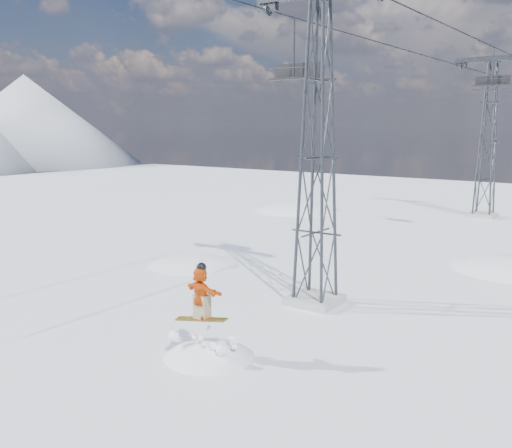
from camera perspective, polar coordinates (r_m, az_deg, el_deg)
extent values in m
plane|color=white|center=(16.40, -10.98, -14.38)|extent=(120.00, 120.00, 0.00)
sphere|color=white|center=(30.61, -5.92, -18.09)|extent=(16.00, 16.00, 16.00)
sphere|color=white|center=(47.76, 4.00, -11.08)|extent=(22.00, 22.00, 22.00)
cube|color=#999999|center=(21.87, 5.90, -7.56)|extent=(1.80, 1.80, 0.30)
cube|color=#2F3236|center=(22.44, 1.18, 21.10)|extent=(0.80, 0.25, 0.50)
cube|color=#999999|center=(44.90, 21.72, 0.83)|extent=(1.80, 1.80, 0.30)
cube|color=#2F3236|center=(44.65, 22.66, 15.04)|extent=(5.00, 0.35, 0.35)
cube|color=#2F3236|center=(45.18, 19.83, 14.89)|extent=(0.80, 0.25, 0.50)
cylinder|color=black|center=(32.46, 13.12, 17.02)|extent=(0.06, 51.00, 0.06)
cylinder|color=black|center=(31.06, 21.00, 16.97)|extent=(0.06, 51.00, 0.06)
cone|color=slate|center=(106.30, -21.98, 9.66)|extent=(38.00, 38.00, 15.00)
sphere|color=white|center=(17.93, -4.67, -18.23)|extent=(4.40, 4.40, 4.40)
cube|color=#A67B16|center=(16.51, -5.49, -9.45)|extent=(1.59, 0.64, 0.20)
imported|color=#D74909|center=(16.27, -5.53, -6.88)|extent=(1.45, 0.66, 1.51)
cube|color=#8E8057|center=(16.39, -5.51, -8.24)|extent=(0.47, 0.38, 0.70)
sphere|color=black|center=(16.08, -5.58, -4.36)|extent=(0.28, 0.28, 0.28)
cylinder|color=black|center=(23.79, 3.83, 17.12)|extent=(0.08, 0.08, 2.32)
cube|color=black|center=(23.68, 3.79, 14.34)|extent=(2.11, 0.47, 0.08)
cube|color=black|center=(23.90, 4.10, 15.05)|extent=(2.11, 0.06, 0.58)
cylinder|color=black|center=(23.43, 3.44, 13.74)|extent=(2.11, 0.06, 0.06)
cylinder|color=black|center=(23.44, 3.39, 15.29)|extent=(2.11, 0.05, 0.05)
cylinder|color=black|center=(34.88, 22.61, 14.35)|extent=(0.07, 0.07, 2.03)
cube|color=black|center=(34.81, 22.49, 12.69)|extent=(1.84, 0.41, 0.07)
cube|color=black|center=(35.02, 22.60, 13.12)|extent=(1.84, 0.06, 0.51)
cylinder|color=black|center=(34.57, 22.38, 12.34)|extent=(1.84, 0.06, 0.06)
cylinder|color=black|center=(34.56, 22.42, 13.26)|extent=(1.84, 0.05, 0.05)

